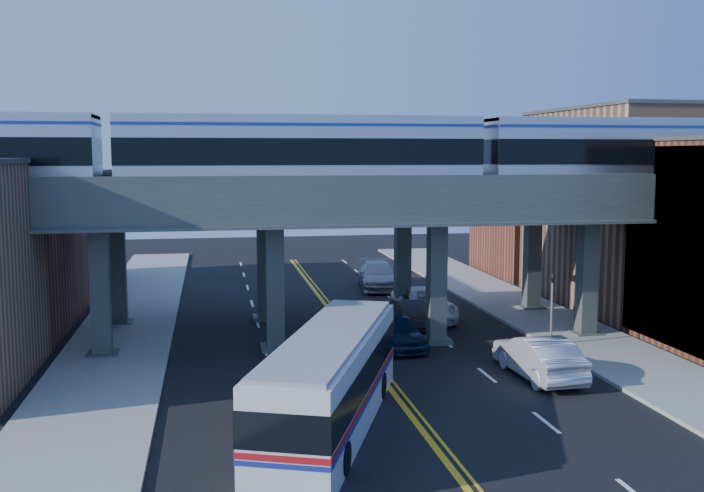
{
  "coord_description": "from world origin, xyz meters",
  "views": [
    {
      "loc": [
        -6.93,
        -28.91,
        9.37
      ],
      "look_at": [
        -0.23,
        8.17,
        4.94
      ],
      "focal_mm": 40.0,
      "sensor_mm": 36.0,
      "label": 1
    }
  ],
  "objects_px": {
    "stop_sign": "(386,334)",
    "car_lane_d": "(378,275)",
    "car_lane_b": "(411,314)",
    "transit_bus": "(331,381)",
    "transit_train": "(301,152)",
    "car_lane_c": "(424,304)",
    "car_lane_a": "(396,331)",
    "traffic_signal": "(552,301)",
    "car_parked_curb": "(539,357)"
  },
  "relations": [
    {
      "from": "stop_sign",
      "to": "car_lane_d",
      "type": "height_order",
      "value": "stop_sign"
    },
    {
      "from": "car_lane_d",
      "to": "car_lane_b",
      "type": "bearing_deg",
      "value": -87.62
    },
    {
      "from": "transit_bus",
      "to": "transit_train",
      "type": "bearing_deg",
      "value": 19.3
    },
    {
      "from": "car_lane_b",
      "to": "car_lane_c",
      "type": "bearing_deg",
      "value": 53.11
    },
    {
      "from": "stop_sign",
      "to": "car_lane_c",
      "type": "xyz_separation_m",
      "value": [
        4.58,
        10.52,
        -0.88
      ]
    },
    {
      "from": "car_lane_a",
      "to": "car_lane_c",
      "type": "height_order",
      "value": "car_lane_c"
    },
    {
      "from": "car_lane_a",
      "to": "transit_bus",
      "type": "bearing_deg",
      "value": -120.59
    },
    {
      "from": "traffic_signal",
      "to": "transit_bus",
      "type": "height_order",
      "value": "traffic_signal"
    },
    {
      "from": "car_lane_a",
      "to": "car_parked_curb",
      "type": "distance_m",
      "value": 7.69
    },
    {
      "from": "transit_train",
      "to": "transit_bus",
      "type": "height_order",
      "value": "transit_train"
    },
    {
      "from": "transit_bus",
      "to": "car_parked_curb",
      "type": "relative_size",
      "value": 2.27
    },
    {
      "from": "traffic_signal",
      "to": "car_lane_a",
      "type": "height_order",
      "value": "traffic_signal"
    },
    {
      "from": "transit_train",
      "to": "car_lane_b",
      "type": "height_order",
      "value": "transit_train"
    },
    {
      "from": "stop_sign",
      "to": "car_lane_d",
      "type": "xyz_separation_m",
      "value": [
        4.2,
        21.11,
        -0.85
      ]
    },
    {
      "from": "traffic_signal",
      "to": "car_lane_d",
      "type": "xyz_separation_m",
      "value": [
        -4.7,
        18.11,
        -1.39
      ]
    },
    {
      "from": "car_lane_a",
      "to": "car_lane_b",
      "type": "relative_size",
      "value": 1.13
    },
    {
      "from": "car_lane_b",
      "to": "car_lane_d",
      "type": "height_order",
      "value": "car_lane_d"
    },
    {
      "from": "car_lane_b",
      "to": "car_parked_curb",
      "type": "distance_m",
      "value": 10.78
    },
    {
      "from": "car_lane_c",
      "to": "car_lane_a",
      "type": "bearing_deg",
      "value": -114.13
    },
    {
      "from": "stop_sign",
      "to": "transit_bus",
      "type": "distance_m",
      "value": 6.94
    },
    {
      "from": "transit_bus",
      "to": "car_lane_d",
      "type": "relative_size",
      "value": 1.99
    },
    {
      "from": "car_parked_curb",
      "to": "car_lane_b",
      "type": "bearing_deg",
      "value": -77.24
    },
    {
      "from": "car_lane_d",
      "to": "transit_bus",
      "type": "bearing_deg",
      "value": -99.25
    },
    {
      "from": "car_lane_a",
      "to": "car_lane_d",
      "type": "bearing_deg",
      "value": 74.88
    },
    {
      "from": "car_lane_c",
      "to": "traffic_signal",
      "type": "bearing_deg",
      "value": -57.58
    },
    {
      "from": "stop_sign",
      "to": "car_lane_c",
      "type": "height_order",
      "value": "stop_sign"
    },
    {
      "from": "transit_train",
      "to": "car_lane_c",
      "type": "height_order",
      "value": "transit_train"
    },
    {
      "from": "traffic_signal",
      "to": "transit_bus",
      "type": "xyz_separation_m",
      "value": [
        -12.21,
        -9.09,
        -0.67
      ]
    },
    {
      "from": "traffic_signal",
      "to": "car_lane_b",
      "type": "relative_size",
      "value": 0.94
    },
    {
      "from": "stop_sign",
      "to": "car_lane_a",
      "type": "xyz_separation_m",
      "value": [
        1.5,
        4.39,
        -0.92
      ]
    },
    {
      "from": "car_lane_c",
      "to": "car_parked_curb",
      "type": "relative_size",
      "value": 1.15
    },
    {
      "from": "car_lane_a",
      "to": "car_parked_curb",
      "type": "height_order",
      "value": "car_parked_curb"
    },
    {
      "from": "transit_bus",
      "to": "car_lane_c",
      "type": "height_order",
      "value": "transit_bus"
    },
    {
      "from": "traffic_signal",
      "to": "car_parked_curb",
      "type": "height_order",
      "value": "traffic_signal"
    },
    {
      "from": "stop_sign",
      "to": "traffic_signal",
      "type": "height_order",
      "value": "traffic_signal"
    },
    {
      "from": "car_lane_b",
      "to": "car_lane_c",
      "type": "distance_m",
      "value": 2.19
    },
    {
      "from": "car_lane_c",
      "to": "transit_bus",
      "type": "bearing_deg",
      "value": -112.84
    },
    {
      "from": "stop_sign",
      "to": "transit_bus",
      "type": "height_order",
      "value": "transit_bus"
    },
    {
      "from": "traffic_signal",
      "to": "transit_bus",
      "type": "bearing_deg",
      "value": -143.32
    },
    {
      "from": "traffic_signal",
      "to": "car_lane_b",
      "type": "bearing_deg",
      "value": 134.11
    },
    {
      "from": "car_lane_b",
      "to": "car_parked_curb",
      "type": "relative_size",
      "value": 0.8
    },
    {
      "from": "car_lane_b",
      "to": "car_lane_c",
      "type": "height_order",
      "value": "car_lane_c"
    },
    {
      "from": "car_lane_c",
      "to": "car_parked_curb",
      "type": "bearing_deg",
      "value": -79.9
    },
    {
      "from": "car_lane_d",
      "to": "car_parked_curb",
      "type": "relative_size",
      "value": 1.14
    },
    {
      "from": "traffic_signal",
      "to": "car_lane_d",
      "type": "relative_size",
      "value": 0.65
    },
    {
      "from": "stop_sign",
      "to": "car_lane_b",
      "type": "xyz_separation_m",
      "value": [
        3.38,
        8.7,
        -1.04
      ]
    },
    {
      "from": "car_lane_c",
      "to": "stop_sign",
      "type": "bearing_deg",
      "value": -110.97
    },
    {
      "from": "transit_bus",
      "to": "car_lane_b",
      "type": "xyz_separation_m",
      "value": [
        6.69,
        14.79,
        -0.91
      ]
    },
    {
      "from": "stop_sign",
      "to": "transit_bus",
      "type": "xyz_separation_m",
      "value": [
        -3.31,
        -6.09,
        -0.13
      ]
    },
    {
      "from": "transit_train",
      "to": "traffic_signal",
      "type": "relative_size",
      "value": 12.7
    }
  ]
}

